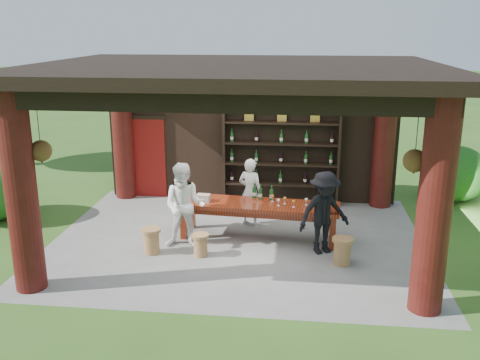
# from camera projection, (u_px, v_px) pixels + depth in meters

# --- Properties ---
(ground) EXTENTS (90.00, 90.00, 0.00)m
(ground) POSITION_uv_depth(u_px,v_px,m) (238.00, 240.00, 10.80)
(ground) COLOR #2D5119
(ground) RESTS_ON ground
(pavilion) EXTENTS (7.50, 6.00, 3.60)m
(pavilion) POSITION_uv_depth(u_px,v_px,m) (240.00, 132.00, 10.62)
(pavilion) COLOR slate
(pavilion) RESTS_ON ground
(wine_shelf) EXTENTS (2.76, 0.42, 2.43)m
(wine_shelf) POSITION_uv_depth(u_px,v_px,m) (281.00, 155.00, 12.72)
(wine_shelf) COLOR black
(wine_shelf) RESTS_ON ground
(tasting_table) EXTENTS (3.27, 1.08, 0.75)m
(tasting_table) POSITION_uv_depth(u_px,v_px,m) (259.00, 209.00, 10.73)
(tasting_table) COLOR #531B0B
(tasting_table) RESTS_ON ground
(stool_near_left) EXTENTS (0.33, 0.33, 0.43)m
(stool_near_left) POSITION_uv_depth(u_px,v_px,m) (201.00, 244.00, 10.01)
(stool_near_left) COLOR olive
(stool_near_left) RESTS_ON ground
(stool_near_right) EXTENTS (0.38, 0.38, 0.51)m
(stool_near_right) POSITION_uv_depth(u_px,v_px,m) (342.00, 250.00, 9.64)
(stool_near_right) COLOR olive
(stool_near_right) RESTS_ON ground
(stool_far_left) EXTENTS (0.38, 0.38, 0.50)m
(stool_far_left) POSITION_uv_depth(u_px,v_px,m) (151.00, 240.00, 10.11)
(stool_far_left) COLOR olive
(stool_far_left) RESTS_ON ground
(host) EXTENTS (0.63, 0.52, 1.48)m
(host) POSITION_uv_depth(u_px,v_px,m) (250.00, 192.00, 11.45)
(host) COLOR silver
(host) RESTS_ON ground
(guest_woman) EXTENTS (0.83, 0.65, 1.68)m
(guest_woman) POSITION_uv_depth(u_px,v_px,m) (185.00, 206.00, 10.25)
(guest_woman) COLOR white
(guest_woman) RESTS_ON ground
(guest_man) EXTENTS (1.19, 0.99, 1.59)m
(guest_man) POSITION_uv_depth(u_px,v_px,m) (324.00, 213.00, 10.00)
(guest_man) COLOR black
(guest_man) RESTS_ON ground
(table_bottles) EXTENTS (0.45, 0.20, 0.31)m
(table_bottles) POSITION_uv_depth(u_px,v_px,m) (262.00, 192.00, 10.92)
(table_bottles) COLOR #194C1E
(table_bottles) RESTS_ON tasting_table
(table_glasses) EXTENTS (0.75, 0.37, 0.15)m
(table_glasses) POSITION_uv_depth(u_px,v_px,m) (287.00, 201.00, 10.58)
(table_glasses) COLOR silver
(table_glasses) RESTS_ON tasting_table
(napkin_basket) EXTENTS (0.27, 0.20, 0.14)m
(napkin_basket) POSITION_uv_depth(u_px,v_px,m) (204.00, 198.00, 10.81)
(napkin_basket) COLOR #BF6672
(napkin_basket) RESTS_ON tasting_table
(shrubs) EXTENTS (13.55, 8.41, 1.36)m
(shrubs) POSITION_uv_depth(u_px,v_px,m) (307.00, 215.00, 10.62)
(shrubs) COLOR #194C14
(shrubs) RESTS_ON ground
(trees) EXTENTS (21.40, 10.40, 4.80)m
(trees) POSITION_uv_depth(u_px,v_px,m) (406.00, 66.00, 10.93)
(trees) COLOR #3F2819
(trees) RESTS_ON ground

